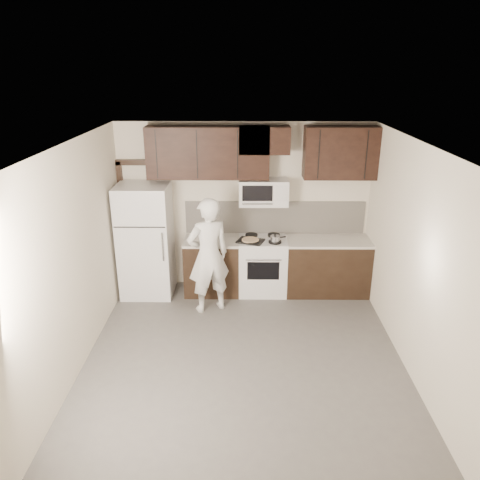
{
  "coord_description": "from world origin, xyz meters",
  "views": [
    {
      "loc": [
        -0.0,
        -4.99,
        3.52
      ],
      "look_at": [
        -0.05,
        0.9,
        1.29
      ],
      "focal_mm": 35.0,
      "sensor_mm": 36.0,
      "label": 1
    }
  ],
  "objects_px": {
    "stove": "(262,265)",
    "refrigerator": "(146,241)",
    "person": "(208,256)",
    "microwave": "(263,192)"
  },
  "relations": [
    {
      "from": "microwave",
      "to": "person",
      "type": "distance_m",
      "value": 1.34
    },
    {
      "from": "stove",
      "to": "microwave",
      "type": "xyz_separation_m",
      "value": [
        -0.0,
        0.12,
        1.19
      ]
    },
    {
      "from": "stove",
      "to": "person",
      "type": "relative_size",
      "value": 0.53
    },
    {
      "from": "person",
      "to": "refrigerator",
      "type": "bearing_deg",
      "value": -53.63
    },
    {
      "from": "microwave",
      "to": "refrigerator",
      "type": "bearing_deg",
      "value": -174.85
    },
    {
      "from": "stove",
      "to": "person",
      "type": "distance_m",
      "value": 1.11
    },
    {
      "from": "microwave",
      "to": "refrigerator",
      "type": "relative_size",
      "value": 0.42
    },
    {
      "from": "stove",
      "to": "refrigerator",
      "type": "distance_m",
      "value": 1.9
    },
    {
      "from": "stove",
      "to": "microwave",
      "type": "distance_m",
      "value": 1.2
    },
    {
      "from": "stove",
      "to": "refrigerator",
      "type": "bearing_deg",
      "value": -178.49
    }
  ]
}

